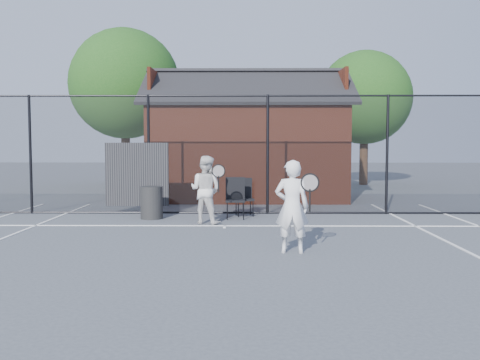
{
  "coord_description": "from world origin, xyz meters",
  "views": [
    {
      "loc": [
        0.46,
        -8.45,
        1.8
      ],
      "look_at": [
        0.34,
        1.55,
        1.1
      ],
      "focal_mm": 40.0,
      "sensor_mm": 36.0,
      "label": 1
    }
  ],
  "objects_px": {
    "clubhouse": "(247,149)",
    "chair_left": "(235,199)",
    "chair_right": "(244,198)",
    "player_front": "(292,206)",
    "player_back": "(206,190)",
    "waste_bin": "(152,203)"
  },
  "relations": [
    {
      "from": "clubhouse",
      "to": "chair_left",
      "type": "xyz_separation_m",
      "value": [
        -0.3,
        -4.9,
        -1.13
      ]
    },
    {
      "from": "chair_left",
      "to": "chair_right",
      "type": "distance_m",
      "value": 0.54
    },
    {
      "from": "player_front",
      "to": "player_back",
      "type": "distance_m",
      "value": 3.56
    },
    {
      "from": "clubhouse",
      "to": "chair_right",
      "type": "height_order",
      "value": "clubhouse"
    },
    {
      "from": "clubhouse",
      "to": "waste_bin",
      "type": "bearing_deg",
      "value": -114.96
    },
    {
      "from": "chair_left",
      "to": "chair_right",
      "type": "xyz_separation_m",
      "value": [
        0.21,
        0.5,
        -0.02
      ]
    },
    {
      "from": "chair_right",
      "to": "waste_bin",
      "type": "height_order",
      "value": "chair_right"
    },
    {
      "from": "clubhouse",
      "to": "chair_left",
      "type": "bearing_deg",
      "value": -93.46
    },
    {
      "from": "player_back",
      "to": "chair_right",
      "type": "height_order",
      "value": "player_back"
    },
    {
      "from": "clubhouse",
      "to": "waste_bin",
      "type": "relative_size",
      "value": 8.46
    },
    {
      "from": "player_back",
      "to": "chair_left",
      "type": "bearing_deg",
      "value": 48.81
    },
    {
      "from": "clubhouse",
      "to": "chair_left",
      "type": "height_order",
      "value": "clubhouse"
    },
    {
      "from": "player_back",
      "to": "chair_right",
      "type": "xyz_separation_m",
      "value": [
        0.86,
        1.24,
        -0.3
      ]
    },
    {
      "from": "chair_left",
      "to": "waste_bin",
      "type": "bearing_deg",
      "value": 178.42
    },
    {
      "from": "player_back",
      "to": "chair_left",
      "type": "relative_size",
      "value": 1.58
    },
    {
      "from": "player_front",
      "to": "waste_bin",
      "type": "relative_size",
      "value": 1.98
    },
    {
      "from": "chair_left",
      "to": "player_back",
      "type": "bearing_deg",
      "value": -132.78
    },
    {
      "from": "player_front",
      "to": "player_back",
      "type": "height_order",
      "value": "player_front"
    },
    {
      "from": "waste_bin",
      "to": "chair_right",
      "type": "bearing_deg",
      "value": 12.81
    },
    {
      "from": "waste_bin",
      "to": "chair_left",
      "type": "bearing_deg",
      "value": 0.0
    },
    {
      "from": "chair_left",
      "to": "chair_right",
      "type": "bearing_deg",
      "value": 65.17
    },
    {
      "from": "chair_right",
      "to": "player_back",
      "type": "bearing_deg",
      "value": -134.42
    }
  ]
}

